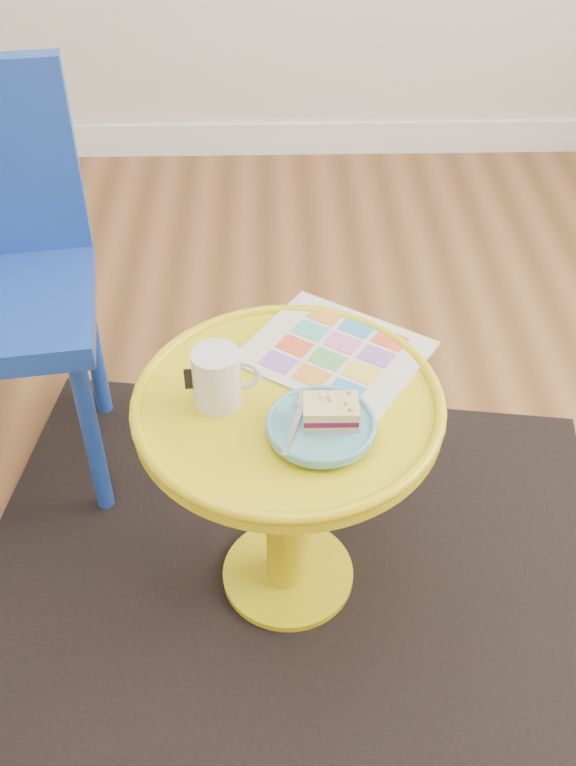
{
  "coord_description": "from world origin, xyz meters",
  "views": [
    {
      "loc": [
        0.29,
        -0.99,
        1.48
      ],
      "look_at": [
        0.32,
        0.07,
        0.54
      ],
      "focal_mm": 40.0,
      "sensor_mm": 36.0,
      "label": 1
    }
  ],
  "objects_px": {
    "mug": "(218,376)",
    "newspaper": "(335,352)",
    "side_table": "(288,458)",
    "plate": "(321,426)"
  },
  "relations": [
    {
      "from": "mug",
      "to": "side_table",
      "type": "bearing_deg",
      "value": -2.24
    },
    {
      "from": "newspaper",
      "to": "plate",
      "type": "height_order",
      "value": "plate"
    },
    {
      "from": "newspaper",
      "to": "plate",
      "type": "relative_size",
      "value": 1.68
    },
    {
      "from": "side_table",
      "to": "plate",
      "type": "xyz_separation_m",
      "value": [
        0.05,
        -0.08,
        0.16
      ]
    },
    {
      "from": "newspaper",
      "to": "plate",
      "type": "bearing_deg",
      "value": -66.07
    },
    {
      "from": "plate",
      "to": "mug",
      "type": "bearing_deg",
      "value": 153.82
    },
    {
      "from": "side_table",
      "to": "mug",
      "type": "distance_m",
      "value": 0.23
    },
    {
      "from": "side_table",
      "to": "plate",
      "type": "height_order",
      "value": "plate"
    },
    {
      "from": "mug",
      "to": "newspaper",
      "type": "bearing_deg",
      "value": 29.33
    },
    {
      "from": "newspaper",
      "to": "side_table",
      "type": "bearing_deg",
      "value": -91.38
    }
  ]
}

